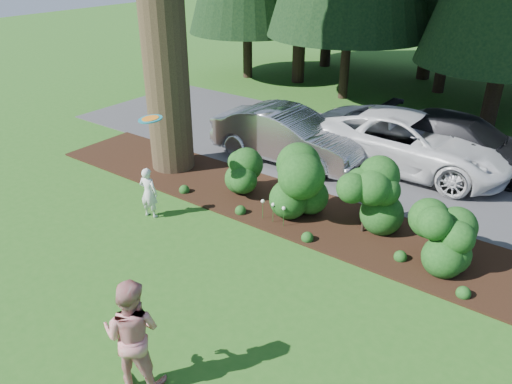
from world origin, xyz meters
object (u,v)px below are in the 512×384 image
(car_dark_suv, at_px, (461,142))
(adult, at_px, (132,334))
(car_silver_wagon, at_px, (288,136))
(frisbee, at_px, (150,119))
(child, at_px, (149,193))
(car_white_suv, at_px, (408,142))

(car_dark_suv, height_order, adult, adult)
(car_dark_suv, relative_size, adult, 2.80)
(car_silver_wagon, bearing_deg, frisbee, 167.92)
(child, relative_size, adult, 0.70)
(car_silver_wagon, bearing_deg, adult, -163.08)
(child, bearing_deg, car_dark_suv, -137.50)
(car_silver_wagon, distance_m, child, 4.96)
(car_white_suv, height_order, adult, adult)
(car_silver_wagon, xyz_separation_m, adult, (2.85, -8.54, 0.10))
(child, bearing_deg, car_white_suv, -134.54)
(frisbee, bearing_deg, child, -82.39)
(car_silver_wagon, xyz_separation_m, child, (-0.81, -4.89, -0.18))
(car_white_suv, distance_m, child, 7.58)
(adult, bearing_deg, child, -70.05)
(car_silver_wagon, relative_size, frisbee, 8.49)
(car_white_suv, relative_size, child, 4.57)
(car_white_suv, height_order, car_dark_suv, car_white_suv)
(car_white_suv, height_order, frisbee, frisbee)
(adult, xyz_separation_m, frisbee, (-3.70, 3.97, 1.48))
(adult, height_order, frisbee, frisbee)
(adult, bearing_deg, car_dark_suv, -122.55)
(car_silver_wagon, height_order, car_white_suv, car_white_suv)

